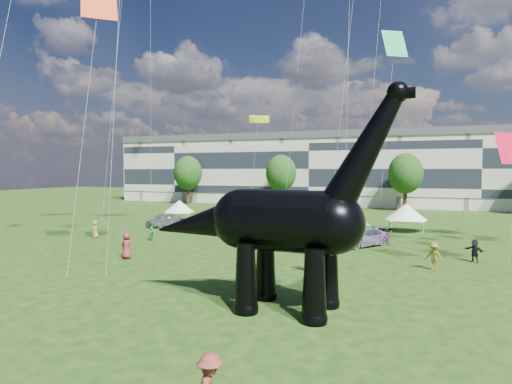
% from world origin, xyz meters
% --- Properties ---
extents(ground, '(220.00, 220.00, 0.00)m').
position_xyz_m(ground, '(0.00, 0.00, 0.00)').
color(ground, '#16330C').
rests_on(ground, ground).
extents(terrace_row, '(78.00, 11.00, 12.00)m').
position_xyz_m(terrace_row, '(-8.00, 62.00, 6.00)').
color(terrace_row, beige).
rests_on(terrace_row, ground).
extents(tree_far_left, '(5.20, 5.20, 9.44)m').
position_xyz_m(tree_far_left, '(-30.00, 53.00, 6.29)').
color(tree_far_left, '#382314').
rests_on(tree_far_left, ground).
extents(tree_mid_left, '(5.20, 5.20, 9.44)m').
position_xyz_m(tree_mid_left, '(-12.00, 53.00, 6.29)').
color(tree_mid_left, '#382314').
rests_on(tree_mid_left, ground).
extents(tree_mid_right, '(5.20, 5.20, 9.44)m').
position_xyz_m(tree_mid_right, '(8.00, 53.00, 6.29)').
color(tree_mid_right, '#382314').
rests_on(tree_mid_right, ground).
extents(dinosaur_sculpture, '(12.59, 3.60, 10.29)m').
position_xyz_m(dinosaur_sculpture, '(3.56, 1.93, 3.89)').
color(dinosaur_sculpture, black).
rests_on(dinosaur_sculpture, ground).
extents(car_silver, '(2.48, 4.60, 1.49)m').
position_xyz_m(car_silver, '(-17.02, 24.56, 0.74)').
color(car_silver, '#BBBABF').
rests_on(car_silver, ground).
extents(car_grey, '(4.47, 2.71, 1.39)m').
position_xyz_m(car_grey, '(-9.91, 25.22, 0.70)').
color(car_grey, gray).
rests_on(car_grey, ground).
extents(car_white, '(5.87, 3.92, 1.50)m').
position_xyz_m(car_white, '(2.52, 29.48, 0.75)').
color(car_white, silver).
rests_on(car_white, ground).
extents(car_dark, '(4.75, 5.33, 1.48)m').
position_xyz_m(car_dark, '(5.40, 19.60, 0.74)').
color(car_dark, '#595960').
rests_on(car_dark, ground).
extents(gazebo_near, '(4.52, 4.52, 2.89)m').
position_xyz_m(gazebo_near, '(8.60, 29.81, 2.03)').
color(gazebo_near, white).
rests_on(gazebo_near, ground).
extents(gazebo_left, '(4.72, 4.72, 2.55)m').
position_xyz_m(gazebo_left, '(-18.08, 29.82, 1.79)').
color(gazebo_left, white).
rests_on(gazebo_left, ground).
extents(visitors, '(43.85, 43.22, 1.87)m').
position_xyz_m(visitors, '(1.42, 11.92, 0.88)').
color(visitors, olive).
rests_on(visitors, ground).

